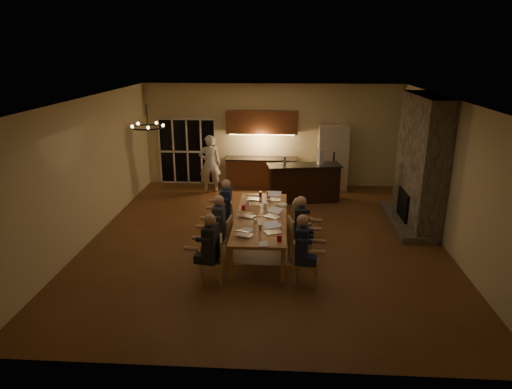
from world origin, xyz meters
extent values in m
plane|color=brown|center=(0.00, 0.00, 0.00)|extent=(9.00, 9.00, 0.00)
cube|color=#C7BC8D|center=(0.00, 4.52, 1.60)|extent=(8.00, 0.04, 3.20)
cube|color=#C7BC8D|center=(-4.02, 0.00, 1.60)|extent=(0.04, 9.00, 3.20)
cube|color=#C7BC8D|center=(4.02, 0.00, 1.60)|extent=(0.04, 9.00, 3.20)
cube|color=white|center=(0.00, 0.00, 3.22)|extent=(8.00, 9.00, 0.04)
cube|color=black|center=(-2.70, 4.47, 1.05)|extent=(1.86, 0.08, 2.10)
cube|color=#756D5C|center=(3.70, 1.20, 1.60)|extent=(0.58, 2.50, 3.20)
cube|color=beige|center=(1.90, 4.15, 1.00)|extent=(0.90, 0.68, 2.00)
cube|color=#A36F41|center=(-0.07, -0.49, 0.38)|extent=(1.10, 3.22, 0.75)
cube|color=black|center=(0.98, 2.86, 0.54)|extent=(2.16, 1.02, 1.08)
imported|color=silver|center=(-1.83, 3.56, 0.88)|extent=(0.73, 0.56, 1.77)
torus|color=black|center=(-2.27, -1.01, 2.75)|extent=(0.64, 0.64, 0.03)
cylinder|color=white|center=(-0.17, -0.93, 0.80)|extent=(0.07, 0.07, 0.10)
cylinder|color=white|center=(-0.01, 0.10, 0.80)|extent=(0.08, 0.08, 0.10)
cylinder|color=white|center=(-0.43, 0.24, 0.80)|extent=(0.08, 0.08, 0.10)
cylinder|color=#B80C1F|center=(0.35, -1.80, 0.81)|extent=(0.10, 0.10, 0.12)
cylinder|color=#B80C1F|center=(-0.49, -0.11, 0.81)|extent=(0.09, 0.09, 0.12)
cylinder|color=#B80C1F|center=(0.04, 0.92, 0.81)|extent=(0.10, 0.10, 0.12)
cylinder|color=#B2B2B7|center=(-0.05, -1.26, 0.81)|extent=(0.06, 0.06, 0.12)
cylinder|color=#3F0F0C|center=(-0.16, 0.93, 0.81)|extent=(0.07, 0.07, 0.12)
cylinder|color=#B2B2B7|center=(0.32, -0.17, 0.81)|extent=(0.07, 0.07, 0.12)
cylinder|color=white|center=(0.28, -1.01, 0.76)|extent=(0.23, 0.23, 0.02)
cylinder|color=white|center=(-0.32, -1.31, 0.76)|extent=(0.26, 0.26, 0.02)
cylinder|color=white|center=(0.38, 0.30, 0.76)|extent=(0.24, 0.24, 0.02)
cube|color=white|center=(0.05, -1.97, 0.76)|extent=(0.20, 0.25, 0.01)
cylinder|color=#99999E|center=(0.42, 2.81, 1.20)|extent=(0.07, 0.07, 0.24)
cube|color=silver|center=(1.43, 2.97, 1.29)|extent=(0.18, 0.18, 0.41)
camera|label=1|loc=(0.41, -9.73, 4.22)|focal=32.00mm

